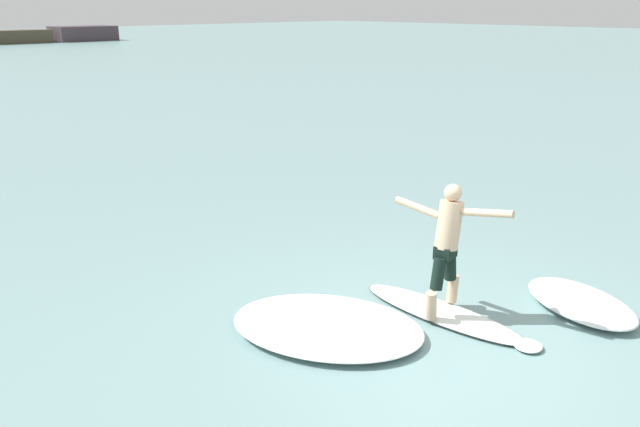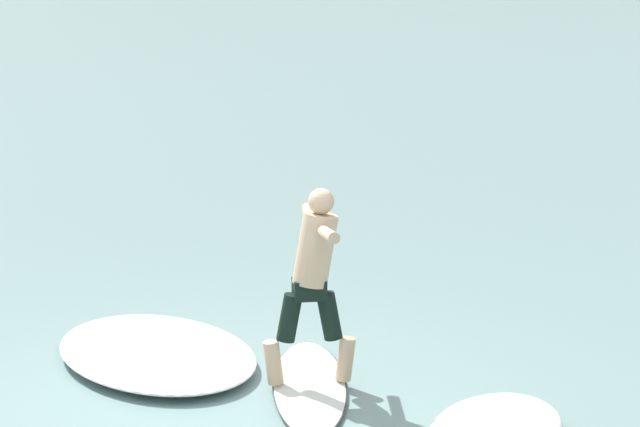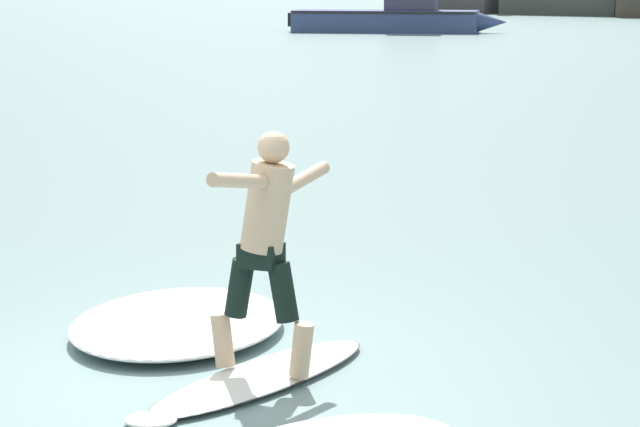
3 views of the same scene
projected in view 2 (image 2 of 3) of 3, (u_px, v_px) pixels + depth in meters
ground_plane at (240, 405)px, 11.89m from camera, size 200.00×200.00×0.00m
surfboard at (310, 387)px, 12.18m from camera, size 0.70×2.45×0.20m
surfer at (314, 271)px, 12.01m from camera, size 0.77×1.50×1.60m
wave_foam_at_nose at (157, 353)px, 12.89m from camera, size 2.45×2.75×0.17m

